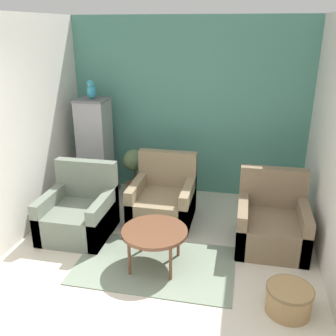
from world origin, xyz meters
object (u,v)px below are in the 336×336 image
Objects in this scene: coffee_table at (155,233)px; parrot at (91,90)px; armchair_middle at (163,201)px; birdcage at (96,150)px; armchair_left at (79,214)px; potted_plant at (134,169)px; armchair_right at (271,224)px; wicker_basket at (289,299)px.

parrot is (-1.39, 1.74, 1.28)m from coffee_table.
birdcage reaches higher than armchair_middle.
potted_plant is at bearing 72.45° from armchair_left.
potted_plant is at bearing 2.12° from parrot.
coffee_table is 2.25m from birdcage.
armchair_right is 1.53m from armchair_middle.
armchair_middle is at bearing 134.97° from wicker_basket.
potted_plant reaches higher than wicker_basket.
potted_plant is (-0.61, 0.63, 0.20)m from armchair_middle.
coffee_table is at bearing 162.05° from wicker_basket.
coffee_table is 0.81× the size of armchair_left.
parrot is (-2.71, 0.99, 1.43)m from armchair_right.
coffee_table is at bearing -150.60° from armchair_right.
birdcage reaches higher than coffee_table.
birdcage is at bearing -90.00° from parrot.
parrot reaches higher than wicker_basket.
armchair_right is (1.33, 0.75, -0.15)m from coffee_table.
armchair_middle is (1.01, 0.61, 0.00)m from armchair_left.
birdcage is (-0.23, 1.21, 0.48)m from armchair_left.
armchair_middle is 0.90m from potted_plant.
armchair_right is at bearing 95.62° from wicker_basket.
armchair_right is at bearing 5.17° from armchair_left.
armchair_middle is at bearing -45.76° from potted_plant.
birdcage is (-2.71, 0.99, 0.48)m from armchair_right.
parrot is 0.36× the size of potted_plant.
armchair_left is at bearing 155.71° from coffee_table.
armchair_right is at bearing -20.07° from parrot.
armchair_middle reaches higher than wicker_basket.
armchair_left is 1.00× the size of armchair_middle.
armchair_left is at bearing -79.33° from birdcage.
birdcage is at bearing 159.97° from armchair_right.
armchair_middle is 2.27m from wicker_basket.
wicker_basket is (0.12, -1.22, -0.13)m from armchair_right.
parrot is at bearing 153.81° from armchair_middle.
birdcage is (-1.23, 0.60, 0.48)m from armchair_middle.
armchair_middle reaches higher than potted_plant.
birdcage is 3.50× the size of wicker_basket.
armchair_left is 2.79m from wicker_basket.
armchair_right is 1.15× the size of potted_plant.
birdcage is 5.48× the size of parrot.
armchair_left is 1.15× the size of potted_plant.
armchair_left is at bearing -79.35° from parrot.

